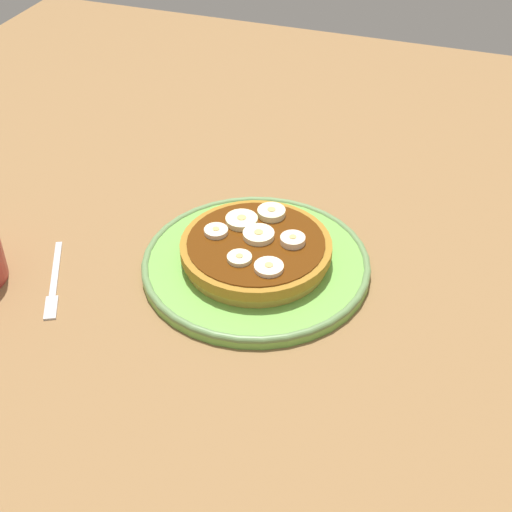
# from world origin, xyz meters

# --- Properties ---
(ground_plane) EXTENTS (1.40, 1.40, 0.03)m
(ground_plane) POSITION_xyz_m (0.00, 0.00, -0.01)
(ground_plane) COLOR olive
(plate) EXTENTS (0.25, 0.25, 0.01)m
(plate) POSITION_xyz_m (0.00, 0.00, 0.01)
(plate) COLOR #72B74C
(plate) RESTS_ON ground_plane
(pancake_stack) EXTENTS (0.16, 0.16, 0.03)m
(pancake_stack) POSITION_xyz_m (0.00, -0.00, 0.03)
(pancake_stack) COLOR gold
(pancake_stack) RESTS_ON plate
(banana_slice_0) EXTENTS (0.03, 0.03, 0.01)m
(banana_slice_0) POSITION_xyz_m (-0.01, 0.00, 0.04)
(banana_slice_0) COLOR #FDF0BE
(banana_slice_0) RESTS_ON pancake_stack
(banana_slice_1) EXTENTS (0.04, 0.04, 0.01)m
(banana_slice_1) POSITION_xyz_m (-0.03, -0.03, 0.04)
(banana_slice_1) COLOR #F9F1B4
(banana_slice_1) RESTS_ON pancake_stack
(banana_slice_2) EXTENTS (0.03, 0.03, 0.01)m
(banana_slice_2) POSITION_xyz_m (-0.05, 0.00, 0.04)
(banana_slice_2) COLOR #F7F2B8
(banana_slice_2) RESTS_ON pancake_stack
(banana_slice_3) EXTENTS (0.03, 0.03, 0.01)m
(banana_slice_3) POSITION_xyz_m (0.00, -0.05, 0.04)
(banana_slice_3) COLOR #F5E1BD
(banana_slice_3) RESTS_ON pancake_stack
(banana_slice_4) EXTENTS (0.03, 0.03, 0.01)m
(banana_slice_4) POSITION_xyz_m (0.04, -0.01, 0.04)
(banana_slice_4) COLOR #F0EFBA
(banana_slice_4) RESTS_ON pancake_stack
(banana_slice_5) EXTENTS (0.03, 0.03, 0.01)m
(banana_slice_5) POSITION_xyz_m (-0.01, 0.04, 0.04)
(banana_slice_5) COLOR #FCE7C3
(banana_slice_5) RESTS_ON pancake_stack
(banana_slice_6) EXTENTS (0.03, 0.03, 0.01)m
(banana_slice_6) POSITION_xyz_m (0.04, 0.03, 0.04)
(banana_slice_6) COLOR #FEE9C1
(banana_slice_6) RESTS_ON pancake_stack
(fork) EXTENTS (0.12, 0.07, 0.01)m
(fork) POSITION_xyz_m (0.10, -0.20, 0.00)
(fork) COLOR silver
(fork) RESTS_ON ground_plane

